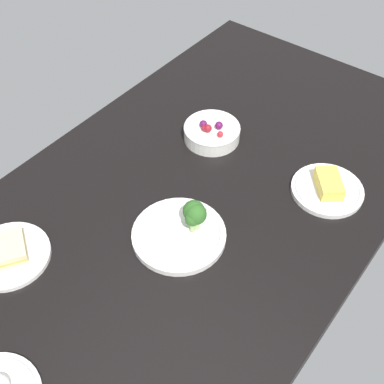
% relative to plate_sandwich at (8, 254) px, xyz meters
% --- Properties ---
extents(dining_table, '(1.52, 0.83, 0.04)m').
position_rel_plate_sandwich_xyz_m(dining_table, '(0.38, -0.21, -0.03)').
color(dining_table, black).
rests_on(dining_table, ground).
extents(plate_sandwich, '(0.18, 0.18, 0.04)m').
position_rel_plate_sandwich_xyz_m(plate_sandwich, '(0.00, 0.00, 0.00)').
color(plate_sandwich, white).
rests_on(plate_sandwich, dining_table).
extents(plate_cheese, '(0.18, 0.18, 0.05)m').
position_rel_plate_sandwich_xyz_m(plate_cheese, '(0.60, -0.46, -0.00)').
color(plate_cheese, white).
rests_on(plate_cheese, dining_table).
extents(bowl_berries, '(0.15, 0.15, 0.06)m').
position_rel_plate_sandwich_xyz_m(bowl_berries, '(0.59, -0.12, 0.01)').
color(bowl_berries, white).
rests_on(bowl_berries, dining_table).
extents(plate_broccoli, '(0.21, 0.21, 0.09)m').
position_rel_plate_sandwich_xyz_m(plate_broccoli, '(0.28, -0.26, 0.01)').
color(plate_broccoli, white).
rests_on(plate_broccoli, dining_table).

